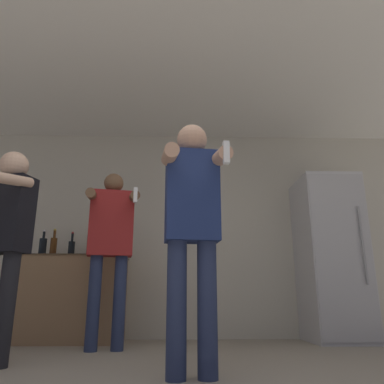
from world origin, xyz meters
The scene contains 12 objects.
wall_back centered at (0.00, 3.00, 1.27)m, with size 7.00×0.06×2.55m.
ceiling_slab centered at (0.00, 1.49, 2.57)m, with size 7.00×3.49×0.05m.
refrigerator centered at (1.73, 2.61, 0.91)m, with size 0.64×0.75×1.83m.
counter centered at (-1.18, 2.68, 0.46)m, with size 1.15×0.62×0.92m.
bottle_tall_gin centered at (-1.53, 2.59, 1.02)m, with size 0.08×0.08×0.29m.
bottle_clear_vodka centered at (-1.21, 2.59, 1.01)m, with size 0.07×0.07×0.27m.
bottle_dark_rum centered at (-1.00, 2.59, 1.04)m, with size 0.09×0.09×0.33m.
bottle_short_whiskey centered at (-1.41, 2.59, 1.03)m, with size 0.07×0.07×0.31m.
bottle_amber_bourbon centered at (-0.83, 2.59, 1.04)m, with size 0.06×0.06×0.31m.
person_woman_foreground centered at (0.10, 0.71, 0.95)m, with size 0.45×0.46×1.61m.
person_man_side centered at (-1.30, 1.16, 0.94)m, with size 0.52×0.61×1.58m.
person_spectator_back centered at (-0.66, 1.96, 1.02)m, with size 0.55×0.54×1.68m.
Camera 1 is at (0.04, -1.65, 0.45)m, focal length 35.00 mm.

